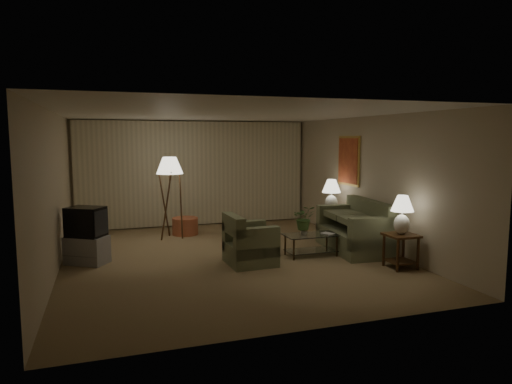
{
  "coord_description": "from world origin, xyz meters",
  "views": [
    {
      "loc": [
        -2.17,
        -8.19,
        2.25
      ],
      "look_at": [
        0.73,
        0.6,
        1.16
      ],
      "focal_mm": 32.0,
      "sensor_mm": 36.0,
      "label": 1
    }
  ],
  "objects_px": {
    "table_lamp_far": "(331,193)",
    "ottoman": "(185,226)",
    "sofa": "(353,231)",
    "coffee_table": "(311,242)",
    "side_table_near": "(401,245)",
    "crt_tv": "(86,222)",
    "vase": "(304,231)",
    "side_table_far": "(331,220)",
    "armchair": "(250,244)",
    "floor_lamp": "(170,196)",
    "table_lamp_near": "(402,211)",
    "tv_cabinet": "(87,250)"
  },
  "relations": [
    {
      "from": "table_lamp_far",
      "to": "ottoman",
      "type": "distance_m",
      "value": 3.48
    },
    {
      "from": "sofa",
      "to": "coffee_table",
      "type": "height_order",
      "value": "sofa"
    },
    {
      "from": "side_table_near",
      "to": "crt_tv",
      "type": "distance_m",
      "value": 5.59
    },
    {
      "from": "table_lamp_far",
      "to": "vase",
      "type": "bearing_deg",
      "value": -133.4
    },
    {
      "from": "side_table_far",
      "to": "vase",
      "type": "distance_m",
      "value": 1.86
    },
    {
      "from": "side_table_far",
      "to": "vase",
      "type": "bearing_deg",
      "value": -133.4
    },
    {
      "from": "vase",
      "to": "sofa",
      "type": "bearing_deg",
      "value": 5.07
    },
    {
      "from": "side_table_far",
      "to": "coffee_table",
      "type": "xyz_separation_m",
      "value": [
        -1.13,
        -1.35,
        -0.12
      ]
    },
    {
      "from": "armchair",
      "to": "side_table_near",
      "type": "bearing_deg",
      "value": -116.28
    },
    {
      "from": "side_table_far",
      "to": "floor_lamp",
      "type": "height_order",
      "value": "floor_lamp"
    },
    {
      "from": "side_table_near",
      "to": "table_lamp_far",
      "type": "bearing_deg",
      "value": 90.0
    },
    {
      "from": "armchair",
      "to": "coffee_table",
      "type": "bearing_deg",
      "value": -84.22
    },
    {
      "from": "sofa",
      "to": "crt_tv",
      "type": "bearing_deg",
      "value": -92.25
    },
    {
      "from": "table_lamp_near",
      "to": "ottoman",
      "type": "xyz_separation_m",
      "value": [
        -3.1,
        3.95,
        -0.8
      ]
    },
    {
      "from": "crt_tv",
      "to": "ottoman",
      "type": "bearing_deg",
      "value": 75.6
    },
    {
      "from": "table_lamp_near",
      "to": "coffee_table",
      "type": "height_order",
      "value": "table_lamp_near"
    },
    {
      "from": "side_table_near",
      "to": "armchair",
      "type": "bearing_deg",
      "value": 156.14
    },
    {
      "from": "tv_cabinet",
      "to": "floor_lamp",
      "type": "relative_size",
      "value": 0.45
    },
    {
      "from": "sofa",
      "to": "tv_cabinet",
      "type": "relative_size",
      "value": 2.37
    },
    {
      "from": "side_table_far",
      "to": "ottoman",
      "type": "height_order",
      "value": "side_table_far"
    },
    {
      "from": "armchair",
      "to": "table_lamp_near",
      "type": "relative_size",
      "value": 1.36
    },
    {
      "from": "table_lamp_near",
      "to": "tv_cabinet",
      "type": "relative_size",
      "value": 0.81
    },
    {
      "from": "floor_lamp",
      "to": "ottoman",
      "type": "relative_size",
      "value": 3.07
    },
    {
      "from": "sofa",
      "to": "table_lamp_far",
      "type": "relative_size",
      "value": 2.71
    },
    {
      "from": "armchair",
      "to": "ottoman",
      "type": "relative_size",
      "value": 1.54
    },
    {
      "from": "armchair",
      "to": "tv_cabinet",
      "type": "xyz_separation_m",
      "value": [
        -2.79,
        0.95,
        -0.11
      ]
    },
    {
      "from": "sofa",
      "to": "tv_cabinet",
      "type": "xyz_separation_m",
      "value": [
        -5.05,
        0.66,
        -0.15
      ]
    },
    {
      "from": "side_table_near",
      "to": "tv_cabinet",
      "type": "distance_m",
      "value": 5.58
    },
    {
      "from": "side_table_near",
      "to": "floor_lamp",
      "type": "relative_size",
      "value": 0.33
    },
    {
      "from": "coffee_table",
      "to": "crt_tv",
      "type": "bearing_deg",
      "value": 169.4
    },
    {
      "from": "armchair",
      "to": "vase",
      "type": "relative_size",
      "value": 6.59
    },
    {
      "from": "table_lamp_far",
      "to": "crt_tv",
      "type": "distance_m",
      "value": 5.24
    },
    {
      "from": "sofa",
      "to": "coffee_table",
      "type": "distance_m",
      "value": 0.99
    },
    {
      "from": "table_lamp_near",
      "to": "tv_cabinet",
      "type": "bearing_deg",
      "value": 158.84
    },
    {
      "from": "sofa",
      "to": "side_table_far",
      "type": "height_order",
      "value": "sofa"
    },
    {
      "from": "sofa",
      "to": "table_lamp_far",
      "type": "xyz_separation_m",
      "value": [
        0.15,
        1.25,
        0.63
      ]
    },
    {
      "from": "table_lamp_near",
      "to": "floor_lamp",
      "type": "xyz_separation_m",
      "value": [
        -3.48,
        3.63,
        -0.04
      ]
    },
    {
      "from": "table_lamp_far",
      "to": "floor_lamp",
      "type": "bearing_deg",
      "value": 163.46
    },
    {
      "from": "armchair",
      "to": "side_table_far",
      "type": "relative_size",
      "value": 1.53
    },
    {
      "from": "table_lamp_far",
      "to": "vase",
      "type": "height_order",
      "value": "table_lamp_far"
    },
    {
      "from": "sofa",
      "to": "vase",
      "type": "distance_m",
      "value": 1.13
    },
    {
      "from": "table_lamp_near",
      "to": "coffee_table",
      "type": "relative_size",
      "value": 0.66
    },
    {
      "from": "tv_cabinet",
      "to": "side_table_near",
      "type": "bearing_deg",
      "value": 11.74
    },
    {
      "from": "vase",
      "to": "table_lamp_near",
      "type": "bearing_deg",
      "value": -44.39
    },
    {
      "from": "side_table_far",
      "to": "tv_cabinet",
      "type": "bearing_deg",
      "value": -173.55
    },
    {
      "from": "table_lamp_near",
      "to": "ottoman",
      "type": "bearing_deg",
      "value": 128.18
    },
    {
      "from": "side_table_near",
      "to": "crt_tv",
      "type": "xyz_separation_m",
      "value": [
        -5.2,
        2.01,
        0.36
      ]
    },
    {
      "from": "crt_tv",
      "to": "floor_lamp",
      "type": "relative_size",
      "value": 0.41
    },
    {
      "from": "table_lamp_far",
      "to": "coffee_table",
      "type": "distance_m",
      "value": 1.91
    },
    {
      "from": "sofa",
      "to": "ottoman",
      "type": "bearing_deg",
      "value": -126.1
    }
  ]
}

